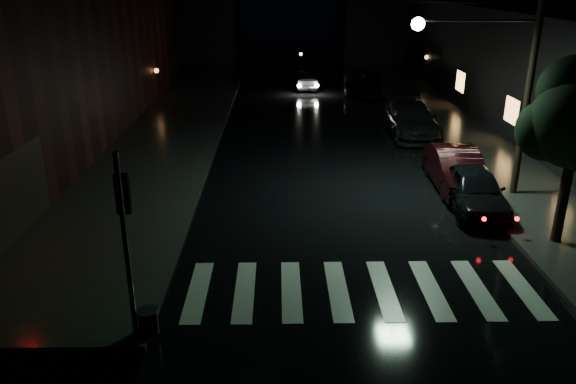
{
  "coord_description": "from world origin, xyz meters",
  "views": [
    {
      "loc": [
        0.89,
        -12.06,
        7.53
      ],
      "look_at": [
        1.17,
        3.41,
        1.6
      ],
      "focal_mm": 35.0,
      "sensor_mm": 36.0,
      "label": 1
    }
  ],
  "objects_px": {
    "parked_car_c": "(411,119)",
    "parked_car_d": "(363,83)",
    "parked_car_b": "(456,169)",
    "parked_car_a": "(474,189)",
    "oncoming_car": "(306,80)"
  },
  "relations": [
    {
      "from": "parked_car_c",
      "to": "oncoming_car",
      "type": "distance_m",
      "value": 13.53
    },
    {
      "from": "parked_car_a",
      "to": "parked_car_c",
      "type": "distance_m",
      "value": 9.81
    },
    {
      "from": "parked_car_c",
      "to": "parked_car_d",
      "type": "relative_size",
      "value": 1.01
    },
    {
      "from": "parked_car_c",
      "to": "parked_car_d",
      "type": "bearing_deg",
      "value": 95.75
    },
    {
      "from": "parked_car_d",
      "to": "oncoming_car",
      "type": "xyz_separation_m",
      "value": [
        -3.77,
        1.92,
        -0.12
      ]
    },
    {
      "from": "parked_car_b",
      "to": "parked_car_d",
      "type": "distance_m",
      "value": 18.57
    },
    {
      "from": "parked_car_c",
      "to": "oncoming_car",
      "type": "bearing_deg",
      "value": 111.18
    },
    {
      "from": "parked_car_b",
      "to": "parked_car_c",
      "type": "relative_size",
      "value": 0.83
    },
    {
      "from": "parked_car_a",
      "to": "parked_car_c",
      "type": "bearing_deg",
      "value": 93.37
    },
    {
      "from": "parked_car_b",
      "to": "oncoming_car",
      "type": "height_order",
      "value": "parked_car_b"
    },
    {
      "from": "parked_car_b",
      "to": "oncoming_car",
      "type": "relative_size",
      "value": 1.18
    },
    {
      "from": "parked_car_c",
      "to": "parked_car_d",
      "type": "height_order",
      "value": "parked_car_c"
    },
    {
      "from": "parked_car_c",
      "to": "oncoming_car",
      "type": "height_order",
      "value": "parked_car_c"
    },
    {
      "from": "parked_car_a",
      "to": "parked_car_c",
      "type": "relative_size",
      "value": 0.77
    },
    {
      "from": "parked_car_d",
      "to": "oncoming_car",
      "type": "bearing_deg",
      "value": 158.75
    }
  ]
}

